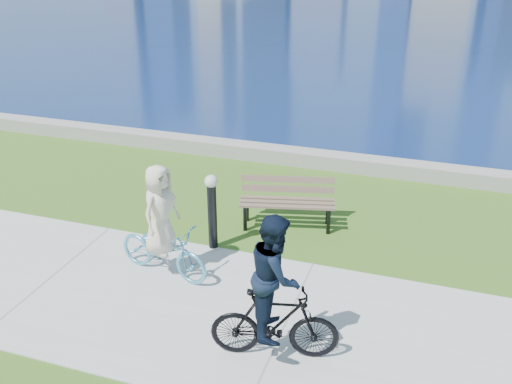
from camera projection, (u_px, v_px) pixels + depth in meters
ground at (285, 326)px, 8.26m from camera, size 320.00×320.00×0.00m
concrete_path at (285, 325)px, 8.26m from camera, size 80.00×3.50×0.02m
seawall at (357, 164)px, 13.53m from camera, size 90.00×0.50×0.35m
park_bench at (287, 198)px, 10.87m from camera, size 1.89×1.03×0.93m
bollard_lamp at (212, 207)px, 9.96m from camera, size 0.23×0.23×1.42m
cyclist_woman at (162, 236)px, 9.19m from camera, size 0.94×1.81×1.93m
cyclist_man at (275, 300)px, 7.30m from camera, size 0.88×1.76×2.10m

